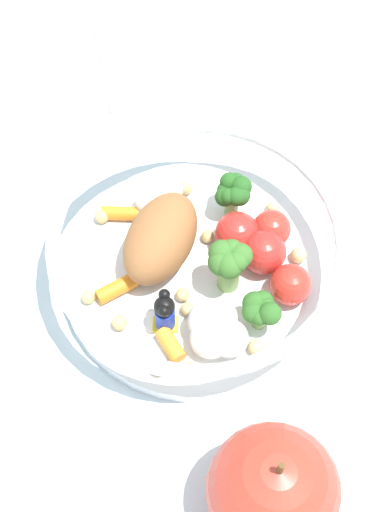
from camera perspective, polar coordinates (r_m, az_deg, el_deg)
The scene contains 4 objects.
ground_plane at distance 0.58m, azimuth 0.37°, elevation -1.53°, with size 2.40×2.40×0.00m, color silver.
food_container at distance 0.56m, azimuth 0.34°, elevation -0.09°, with size 0.21×0.21×0.06m.
loose_apple at distance 0.48m, azimuth 5.98°, elevation -16.78°, with size 0.08×0.08×0.09m.
folded_napkin at distance 0.72m, azimuth -2.55°, elevation 14.28°, with size 0.10×0.11×0.01m, color white.
Camera 1 is at (-0.09, -0.27, 0.51)m, focal length 54.35 mm.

